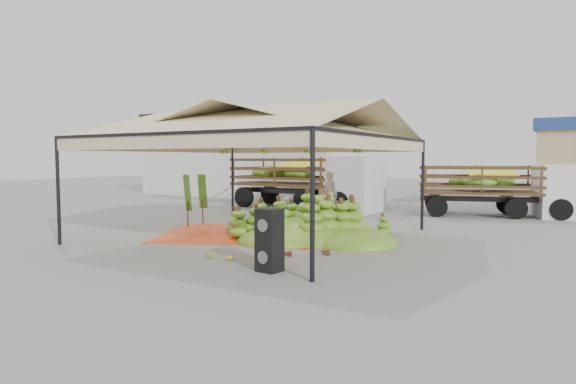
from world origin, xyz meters
The scene contains 17 objects.
ground centered at (0.00, 0.00, 0.00)m, with size 90.00×90.00×0.00m, color slate.
canopy_tent centered at (0.00, 0.00, 3.30)m, with size 8.10×8.10×4.00m.
building_white centered at (-10.00, 14.00, 2.71)m, with size 14.30×6.30×5.40m.
tarp_left centered at (-1.04, 0.13, 0.01)m, with size 4.50×4.29×0.01m, color red.
tarp_right centered at (0.45, 1.04, 0.01)m, with size 4.05×4.25×0.01m, color red.
banana_heap centered at (1.56, 0.49, 0.65)m, with size 6.07×4.99×1.30m, color #397017.
hand_yellow_a centered at (1.32, -3.27, 0.09)m, with size 0.40×0.33×0.18m, color gold.
hand_yellow_b centered at (1.90, -2.57, 0.09)m, with size 0.40×0.33×0.18m, color gold.
hand_red_a centered at (2.99, -1.52, 0.11)m, with size 0.49×0.40×0.22m, color #592D14.
hand_red_b centered at (2.27, -2.14, 0.10)m, with size 0.44×0.36×0.20m, color #511B12.
hand_green centered at (0.78, -3.18, 0.09)m, with size 0.40×0.33×0.18m, color #406E16.
hanging_bunches centered at (1.09, -0.17, 2.62)m, with size 4.74×0.24×0.20m.
speaker_stack centered at (2.81, -3.70, 0.68)m, with size 0.55×0.49×1.35m.
banana_leaves centered at (-3.34, 0.91, 0.00)m, with size 0.96×1.36×3.70m, color #346C1C, non-canonical shape.
vendor centered at (-0.12, 5.44, 0.96)m, with size 0.70×0.46×1.91m, color gray.
truck_left centered at (-2.46, 8.11, 1.55)m, with size 7.45×2.91×2.52m.
truck_right centered at (5.94, 9.64, 1.34)m, with size 6.67×3.84×2.17m.
Camera 1 is at (8.32, -12.24, 2.42)m, focal length 30.00 mm.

